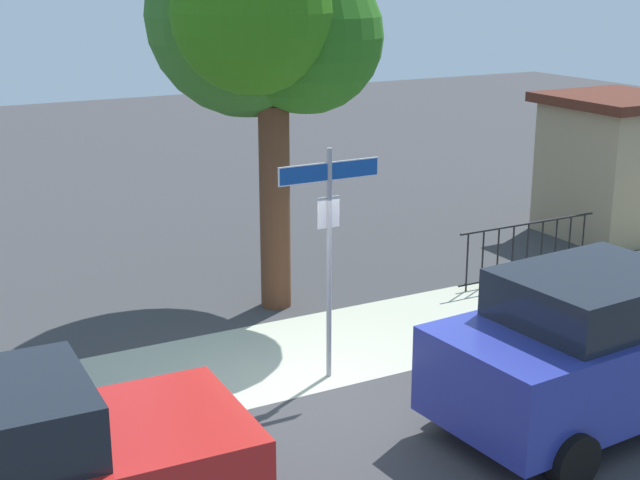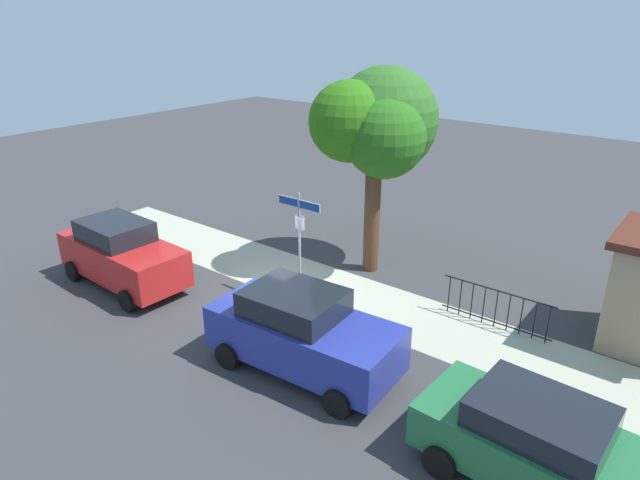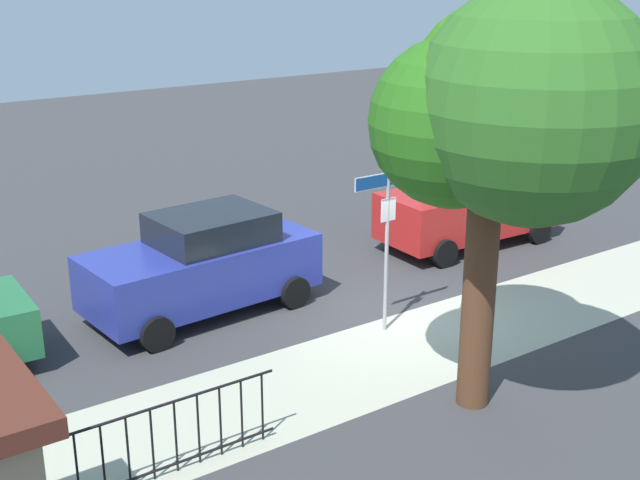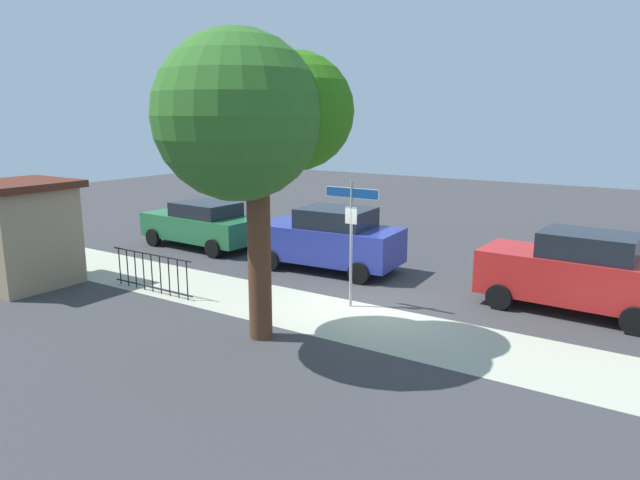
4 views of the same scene
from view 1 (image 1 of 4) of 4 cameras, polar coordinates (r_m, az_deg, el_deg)
ground_plane at (r=12.31m, az=-0.15°, el=-9.48°), size 60.00×60.00×0.00m
sidewalk_strip at (r=14.27m, az=4.45°, el=-5.77°), size 24.00×2.60×0.00m
street_sign at (r=12.03m, az=0.58°, el=1.27°), size 1.47×0.07×3.19m
shade_tree at (r=14.60m, az=-3.65°, el=13.41°), size 3.45×4.05×6.34m
car_blue at (r=11.77m, az=17.13°, el=-6.27°), size 4.58×2.38×1.96m
iron_fence at (r=16.88m, az=12.75°, el=-0.62°), size 3.02×0.04×1.07m
utility_shed at (r=20.08m, az=17.72°, el=4.49°), size 2.60×2.67×2.95m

